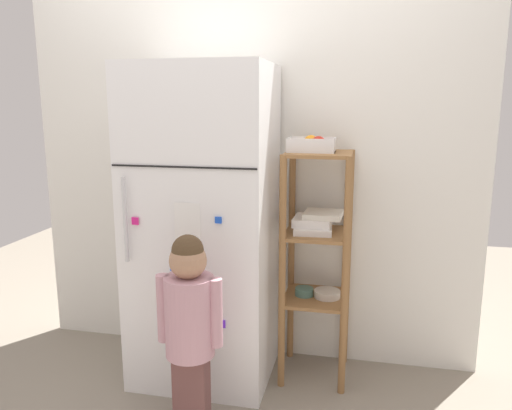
{
  "coord_description": "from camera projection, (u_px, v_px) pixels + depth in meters",
  "views": [
    {
      "loc": [
        0.63,
        -2.42,
        1.47
      ],
      "look_at": [
        0.11,
        0.02,
        0.96
      ],
      "focal_mm": 35.12,
      "sensor_mm": 36.0,
      "label": 1
    }
  ],
  "objects": [
    {
      "name": "kitchen_wall_back",
      "position": [
        250.0,
        172.0,
        2.85
      ],
      "size": [
        2.58,
        0.03,
        2.16
      ],
      "primitive_type": "cube",
      "color": "silver",
      "rests_on": "ground"
    },
    {
      "name": "pantry_shelf_unit",
      "position": [
        317.0,
        246.0,
        2.63
      ],
      "size": [
        0.35,
        0.36,
        1.23
      ],
      "color": "olive",
      "rests_on": "ground"
    },
    {
      "name": "child_standing",
      "position": [
        190.0,
        316.0,
        2.18
      ],
      "size": [
        0.3,
        0.22,
        0.93
      ],
      "color": "brown",
      "rests_on": "ground"
    },
    {
      "name": "refrigerator",
      "position": [
        204.0,
        227.0,
        2.63
      ],
      "size": [
        0.71,
        0.61,
        1.66
      ],
      "color": "white",
      "rests_on": "ground"
    },
    {
      "name": "ground_plane",
      "position": [
        236.0,
        376.0,
        2.74
      ],
      "size": [
        6.0,
        6.0,
        0.0
      ],
      "primitive_type": "plane",
      "color": "gray"
    },
    {
      "name": "fruit_bin",
      "position": [
        314.0,
        145.0,
        2.53
      ],
      "size": [
        0.24,
        0.16,
        0.08
      ],
      "color": "white",
      "rests_on": "pantry_shelf_unit"
    }
  ]
}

